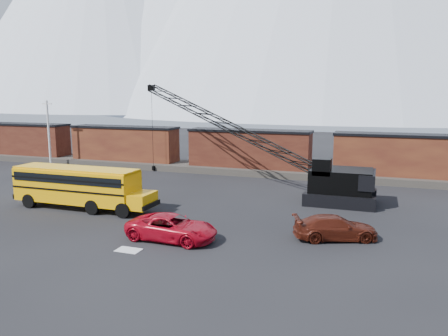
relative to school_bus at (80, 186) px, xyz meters
The scene contains 12 objects.
ground 8.49m from the school_bus, 19.16° to the right, with size 160.00×160.00×0.00m, color black.
gravel_berm 20.86m from the school_bus, 67.88° to the left, with size 120.00×5.00×0.70m, color #454039.
boxcar_west_far 30.93m from the school_bus, 141.42° to the left, with size 13.70×3.10×4.17m.
boxcar_west_near 20.96m from the school_bus, 112.96° to the left, with size 13.70×3.10×4.17m.
boxcar_mid 20.83m from the school_bus, 67.88° to the left, with size 13.70×3.10×4.17m.
boxcar_east_near 30.67m from the school_bus, 38.96° to the left, with size 13.70×3.10×4.17m.
utility_pole 22.37m from the school_bus, 136.62° to the left, with size 1.40×0.24×8.00m.
snow_patch 10.86m from the school_bus, 38.89° to the right, with size 1.40×0.90×0.02m, color silver.
school_bus is the anchor object (origin of this frame).
red_pickup 10.79m from the school_bus, 23.37° to the right, with size 2.56×5.55×1.54m, color #B2081A.
maroon_suv 19.20m from the school_bus, ahead, with size 2.05×5.03×1.46m, color #47170C.
crawler_crane 15.05m from the school_bus, 60.04° to the left, with size 24.74×10.79×9.94m.
Camera 1 is at (13.48, -24.39, 8.70)m, focal length 35.00 mm.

